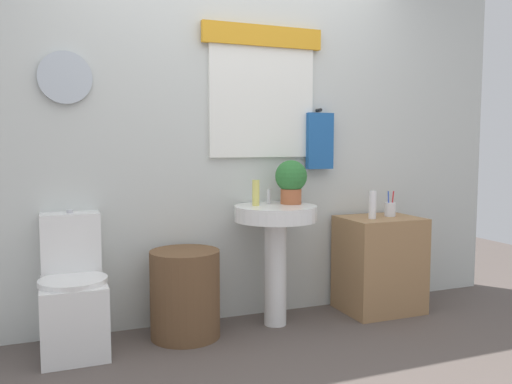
{
  "coord_description": "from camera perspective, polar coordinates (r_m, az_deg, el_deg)",
  "views": [
    {
      "loc": [
        -1.13,
        -2.28,
        1.2
      ],
      "look_at": [
        0.08,
        0.8,
        0.9
      ],
      "focal_mm": 36.62,
      "sensor_mm": 36.0,
      "label": 1
    }
  ],
  "objects": [
    {
      "name": "ground_plane",
      "position": [
        2.81,
        4.73,
        -20.14
      ],
      "size": [
        8.0,
        8.0,
        0.0
      ],
      "primitive_type": "plane",
      "color": "#564C47"
    },
    {
      "name": "lotion_bottle",
      "position": [
        3.76,
        12.6,
        -1.38
      ],
      "size": [
        0.05,
        0.05,
        0.2
      ],
      "primitive_type": "cylinder",
      "color": "white",
      "rests_on": "wooden_cabinet"
    },
    {
      "name": "back_wall",
      "position": [
        3.61,
        -3.16,
        6.82
      ],
      "size": [
        4.4,
        0.18,
        2.6
      ],
      "color": "silver",
      "rests_on": "ground_plane"
    },
    {
      "name": "wooden_cabinet",
      "position": [
        3.91,
        13.32,
        -7.66
      ],
      "size": [
        0.55,
        0.44,
        0.68
      ],
      "primitive_type": "cube",
      "color": "#9E754C",
      "rests_on": "ground_plane"
    },
    {
      "name": "potted_plant",
      "position": [
        3.54,
        3.85,
        1.37
      ],
      "size": [
        0.22,
        0.22,
        0.3
      ],
      "color": "#AD5B38",
      "rests_on": "pedestal_sink"
    },
    {
      "name": "pedestal_sink",
      "position": [
        3.47,
        2.14,
        -4.61
      ],
      "size": [
        0.55,
        0.55,
        0.8
      ],
      "color": "white",
      "rests_on": "ground_plane"
    },
    {
      "name": "soap_bottle",
      "position": [
        3.43,
        -0.02,
        -0.09
      ],
      "size": [
        0.05,
        0.05,
        0.17
      ],
      "primitive_type": "cylinder",
      "color": "#DBD166",
      "rests_on": "pedestal_sink"
    },
    {
      "name": "faucet",
      "position": [
        3.54,
        1.38,
        -0.49
      ],
      "size": [
        0.03,
        0.03,
        0.1
      ],
      "primitive_type": "cylinder",
      "color": "silver",
      "rests_on": "pedestal_sink"
    },
    {
      "name": "toilet",
      "position": [
        3.29,
        -19.33,
        -10.89
      ],
      "size": [
        0.38,
        0.51,
        0.81
      ],
      "color": "white",
      "rests_on": "ground_plane"
    },
    {
      "name": "toothbrush_cup",
      "position": [
        3.92,
        14.43,
        -1.82
      ],
      "size": [
        0.08,
        0.08,
        0.19
      ],
      "color": "silver",
      "rests_on": "wooden_cabinet"
    },
    {
      "name": "laundry_hamper",
      "position": [
        3.35,
        -7.74,
        -10.96
      ],
      "size": [
        0.43,
        0.43,
        0.55
      ],
      "primitive_type": "cylinder",
      "color": "brown",
      "rests_on": "ground_plane"
    }
  ]
}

